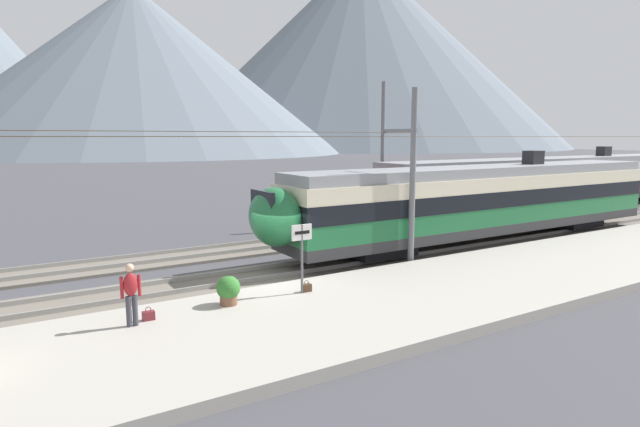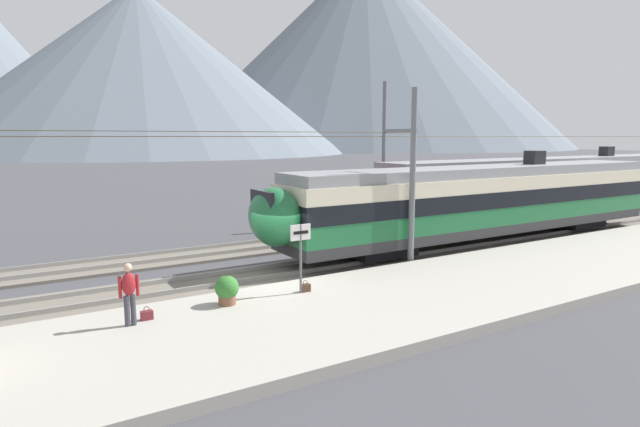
# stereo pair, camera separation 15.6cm
# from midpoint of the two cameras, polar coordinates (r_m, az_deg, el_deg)

# --- Properties ---
(ground_plane) EXTENTS (400.00, 400.00, 0.00)m
(ground_plane) POSITION_cam_midpoint_polar(r_m,az_deg,el_deg) (18.80, -4.80, -7.84)
(ground_plane) COLOR #424247
(platform_slab) EXTENTS (120.00, 6.43, 0.32)m
(platform_slab) POSITION_cam_midpoint_polar(r_m,az_deg,el_deg) (15.42, 1.92, -10.89)
(platform_slab) COLOR #A39E93
(platform_slab) RESTS_ON ground
(track_near) EXTENTS (120.00, 3.00, 0.28)m
(track_near) POSITION_cam_midpoint_polar(r_m,az_deg,el_deg) (19.76, -6.26, -6.85)
(track_near) COLOR #6B6359
(track_near) RESTS_ON ground
(track_far) EXTENTS (120.00, 3.00, 0.28)m
(track_far) POSITION_cam_midpoint_polar(r_m,az_deg,el_deg) (24.00, -11.00, -4.20)
(track_far) COLOR #6B6359
(track_far) RESTS_ON ground
(train_near_platform) EXTENTS (23.76, 3.01, 4.27)m
(train_near_platform) POSITION_cam_midpoint_polar(r_m,az_deg,el_deg) (26.36, 17.41, 1.44)
(train_near_platform) COLOR #2D2D30
(train_near_platform) RESTS_ON track_near
(train_far_track) EXTENTS (33.18, 3.03, 4.27)m
(train_far_track) POSITION_cam_midpoint_polar(r_m,az_deg,el_deg) (39.68, 25.08, 3.29)
(train_far_track) COLOR #2D2D30
(train_far_track) RESTS_ON track_far
(catenary_mast_mid) EXTENTS (43.31, 2.00, 7.17)m
(catenary_mast_mid) POSITION_cam_midpoint_polar(r_m,az_deg,el_deg) (21.00, 10.16, 4.22)
(catenary_mast_mid) COLOR slate
(catenary_mast_mid) RESTS_ON ground
(catenary_mast_far_side) EXTENTS (43.31, 2.63, 8.45)m
(catenary_mast_far_side) POSITION_cam_midpoint_polar(r_m,az_deg,el_deg) (30.89, 7.38, 6.68)
(catenary_mast_far_side) COLOR slate
(catenary_mast_far_side) RESTS_ON ground
(platform_sign) EXTENTS (0.70, 0.08, 2.22)m
(platform_sign) POSITION_cam_midpoint_polar(r_m,az_deg,el_deg) (16.33, -1.89, -3.27)
(platform_sign) COLOR #59595B
(platform_sign) RESTS_ON platform_slab
(passenger_walking) EXTENTS (0.53, 0.22, 1.69)m
(passenger_walking) POSITION_cam_midpoint_polar(r_m,az_deg,el_deg) (14.55, -20.03, -8.03)
(passenger_walking) COLOR #383842
(passenger_walking) RESTS_ON platform_slab
(handbag_beside_passenger) EXTENTS (0.32, 0.18, 0.38)m
(handbag_beside_passenger) POSITION_cam_midpoint_polar(r_m,az_deg,el_deg) (15.10, -18.28, -10.59)
(handbag_beside_passenger) COLOR maroon
(handbag_beside_passenger) RESTS_ON platform_slab
(handbag_near_sign) EXTENTS (0.32, 0.18, 0.38)m
(handbag_near_sign) POSITION_cam_midpoint_polar(r_m,az_deg,el_deg) (16.82, -1.37, -8.18)
(handbag_near_sign) COLOR #472D1E
(handbag_near_sign) RESTS_ON platform_slab
(potted_plant_platform_edge) EXTENTS (0.71, 0.71, 0.87)m
(potted_plant_platform_edge) POSITION_cam_midpoint_polar(r_m,az_deg,el_deg) (15.73, -9.95, -8.19)
(potted_plant_platform_edge) COLOR brown
(potted_plant_platform_edge) RESTS_ON platform_slab
(mountain_central_peak) EXTENTS (130.27, 130.27, 52.08)m
(mountain_central_peak) POSITION_cam_midpoint_polar(r_m,az_deg,el_deg) (179.77, -19.26, 14.66)
(mountain_central_peak) COLOR slate
(mountain_central_peak) RESTS_ON ground
(mountain_right_ridge) EXTENTS (190.67, 190.67, 90.70)m
(mountain_right_ridge) POSITION_cam_midpoint_polar(r_m,az_deg,el_deg) (260.07, 4.92, 17.32)
(mountain_right_ridge) COLOR slate
(mountain_right_ridge) RESTS_ON ground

